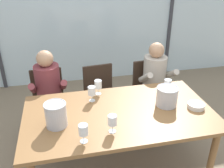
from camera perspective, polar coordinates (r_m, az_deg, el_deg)
ground at (r=3.82m, az=-2.11°, el=-7.92°), size 14.00×14.00×0.00m
window_glass_panel at (r=4.63m, az=-5.75°, el=15.92°), size 7.15×0.03×2.60m
window_mullion_right at (r=5.05m, az=13.48°, el=16.29°), size 0.06×0.06×2.60m
hillside_vineyard at (r=7.70m, az=-8.66°, el=17.66°), size 13.15×2.40×1.91m
dining_table at (r=2.62m, az=1.66°, el=-7.84°), size 1.95×1.08×0.77m
chair_near_curtain at (r=3.48m, az=-14.44°, el=-2.83°), size 0.46×0.46×0.87m
chair_left_of_center at (r=3.50m, az=-2.78°, el=-1.80°), size 0.48×0.48×0.87m
chair_center at (r=3.69m, az=8.44°, el=-0.42°), size 0.48×0.48×0.87m
person_maroon_top at (r=3.27m, az=-14.34°, el=-1.44°), size 0.48×0.62×1.18m
person_beige_jumper at (r=3.50m, az=10.22°, el=1.00°), size 0.48×0.62×1.18m
ice_bucket_primary at (r=2.37m, az=-12.82°, el=-6.86°), size 0.21×0.21×0.24m
ice_bucket_secondary at (r=2.70m, az=12.55°, el=-2.73°), size 0.23×0.23×0.21m
tasting_bowl at (r=2.78m, az=18.80°, el=-4.73°), size 0.18×0.18×0.05m
wine_glass_by_left_taster at (r=2.85m, az=-3.22°, el=-0.22°), size 0.08×0.08×0.17m
wine_glass_near_bucket at (r=2.71m, az=-4.69°, el=-1.62°), size 0.08×0.08×0.17m
wine_glass_center_pour at (r=2.15m, az=-6.62°, el=-10.60°), size 0.08×0.08×0.17m
wine_glass_by_right_taster at (r=2.94m, az=12.71°, el=-0.01°), size 0.08×0.08×0.17m
wine_glass_spare_empty at (r=2.24m, az=0.09°, el=-8.51°), size 0.08×0.08×0.17m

